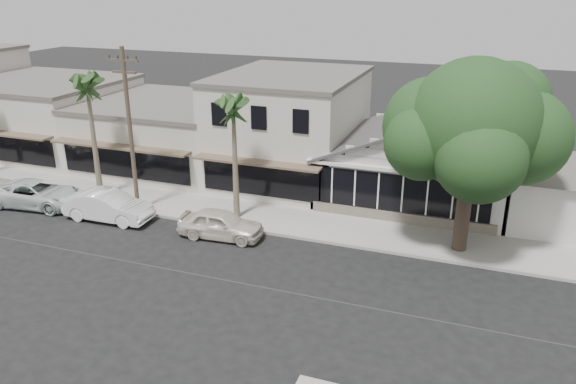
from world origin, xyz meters
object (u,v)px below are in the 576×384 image
at_px(car_2, 38,194).
at_px(car_1, 108,206).
at_px(car_0, 221,224).
at_px(utility_pole, 130,128).
at_px(shade_tree, 472,127).

bearing_deg(car_2, car_1, -99.18).
bearing_deg(car_2, car_0, -96.90).
relative_size(car_1, car_2, 0.91).
relative_size(utility_pole, shade_tree, 0.99).
relative_size(utility_pole, car_2, 1.69).
xyz_separation_m(utility_pole, car_1, (-0.81, -1.49, -3.99)).
relative_size(car_0, car_2, 0.80).
height_order(car_1, car_2, car_1).
bearing_deg(car_1, shade_tree, -82.55).
bearing_deg(car_2, utility_pole, -84.25).
bearing_deg(car_0, utility_pole, 72.61).
height_order(utility_pole, car_2, utility_pole).
distance_m(car_1, car_2, 5.01).
distance_m(car_0, car_2, 11.62).
distance_m(utility_pole, car_0, 7.22).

